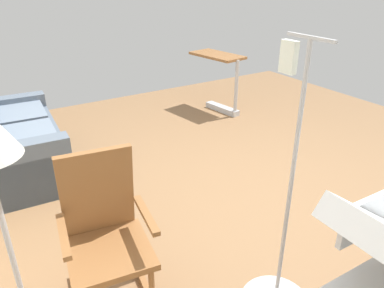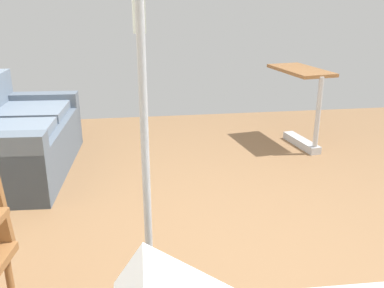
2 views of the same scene
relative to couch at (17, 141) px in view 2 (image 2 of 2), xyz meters
The scene contains 3 objects.
ground_plane 2.48m from the couch, 129.82° to the right, with size 6.64×6.64×0.00m, color olive.
couch is the anchor object (origin of this frame).
overbed_table 2.94m from the couch, 83.03° to the right, with size 0.87×0.52×0.84m.
Camera 2 is at (-2.36, 0.81, 1.60)m, focal length 39.75 mm.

